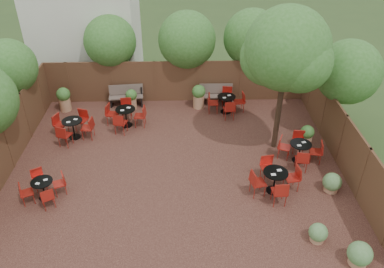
{
  "coord_description": "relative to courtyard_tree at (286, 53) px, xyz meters",
  "views": [
    {
      "loc": [
        0.27,
        -11.66,
        8.92
      ],
      "look_at": [
        0.59,
        0.5,
        1.0
      ],
      "focal_mm": 36.77,
      "sensor_mm": 36.0,
      "label": 1
    }
  ],
  "objects": [
    {
      "name": "courtyard_paving",
      "position": [
        -3.84,
        -1.03,
        -3.88
      ],
      "size": [
        12.0,
        10.0,
        0.02
      ],
      "primitive_type": "cube",
      "color": "#351A15",
      "rests_on": "ground"
    },
    {
      "name": "planters",
      "position": [
        -4.47,
        2.55,
        -3.3
      ],
      "size": [
        10.7,
        3.91,
        1.12
      ],
      "color": "#AE7B57",
      "rests_on": "courtyard_paving"
    },
    {
      "name": "ground",
      "position": [
        -3.84,
        -1.03,
        -3.89
      ],
      "size": [
        80.0,
        80.0,
        0.0
      ],
      "primitive_type": "plane",
      "color": "#354F23",
      "rests_on": "ground"
    },
    {
      "name": "fence_left",
      "position": [
        -9.84,
        -1.03,
        -2.89
      ],
      "size": [
        0.08,
        10.0,
        2.0
      ],
      "primitive_type": "cube",
      "color": "#4C2B1C",
      "rests_on": "ground"
    },
    {
      "name": "courtyard_tree",
      "position": [
        0.0,
        0.0,
        0.0
      ],
      "size": [
        3.02,
        2.96,
        5.52
      ],
      "rotation": [
        0.0,
        0.0,
        -0.38
      ],
      "color": "black",
      "rests_on": "courtyard_paving"
    },
    {
      "name": "overhang_foliage",
      "position": [
        -4.77,
        2.27,
        -1.15
      ],
      "size": [
        15.62,
        10.58,
        2.65
      ],
      "color": "#336A22",
      "rests_on": "ground"
    },
    {
      "name": "park_bench_right",
      "position": [
        -2.02,
        3.59,
        -3.38
      ],
      "size": [
        1.55,
        0.51,
        0.95
      ],
      "rotation": [
        0.0,
        0.0,
        -0.01
      ],
      "color": "brown",
      "rests_on": "courtyard_paving"
    },
    {
      "name": "fence_right",
      "position": [
        2.16,
        -1.03,
        -2.89
      ],
      "size": [
        0.08,
        10.0,
        2.0
      ],
      "primitive_type": "cube",
      "color": "#4C2B1C",
      "rests_on": "ground"
    },
    {
      "name": "fence_back",
      "position": [
        -3.84,
        3.97,
        -2.89
      ],
      "size": [
        12.0,
        0.08,
        2.0
      ],
      "primitive_type": "cube",
      "color": "#4C2B1C",
      "rests_on": "ground"
    },
    {
      "name": "bistro_tables",
      "position": [
        -3.76,
        -0.0,
        -3.41
      ],
      "size": [
        10.45,
        7.07,
        0.94
      ],
      "color": "black",
      "rests_on": "courtyard_paving"
    },
    {
      "name": "low_shrubs",
      "position": [
        1.04,
        -4.45,
        -3.54
      ],
      "size": [
        1.7,
        3.67,
        0.73
      ],
      "color": "#AE7B57",
      "rests_on": "courtyard_paving"
    },
    {
      "name": "park_bench_left",
      "position": [
        -6.19,
        3.59,
        -3.38
      ],
      "size": [
        1.59,
        0.65,
        0.96
      ],
      "rotation": [
        0.0,
        0.0,
        0.1
      ],
      "color": "brown",
      "rests_on": "courtyard_paving"
    }
  ]
}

